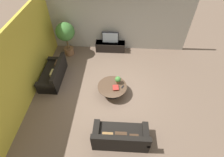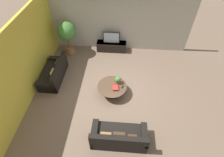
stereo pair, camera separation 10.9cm
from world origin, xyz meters
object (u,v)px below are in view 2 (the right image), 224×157
object	(u,v)px
media_console	(111,46)
coffee_table	(112,88)
couch_by_wall	(54,73)
television	(111,38)
potted_palm_tall	(67,33)
couch_near_entry	(119,137)
potted_plant_tabletop	(118,80)

from	to	relation	value
media_console	coffee_table	bearing A→B (deg)	-84.93
couch_by_wall	coffee_table	bearing A→B (deg)	75.07
television	couch_by_wall	distance (m)	3.36
media_console	potted_palm_tall	world-z (taller)	potted_palm_tall
couch_by_wall	couch_near_entry	xyz separation A→B (m)	(3.05, -2.78, 0.00)
television	potted_plant_tabletop	distance (m)	2.85
media_console	potted_plant_tabletop	world-z (taller)	potted_plant_tabletop
media_console	television	world-z (taller)	television
coffee_table	couch_near_entry	size ratio (longest dim) A/B	0.65
couch_by_wall	couch_near_entry	bearing A→B (deg)	47.63
couch_near_entry	potted_plant_tabletop	distance (m)	2.30
media_console	couch_by_wall	world-z (taller)	couch_by_wall
media_console	coffee_table	xyz separation A→B (m)	(0.27, -3.01, 0.05)
media_console	potted_plant_tabletop	size ratio (longest dim) A/B	4.68
media_console	coffee_table	distance (m)	3.02
media_console	couch_near_entry	distance (m)	5.12
coffee_table	potted_plant_tabletop	xyz separation A→B (m)	(0.22, 0.20, 0.31)
potted_palm_tall	potted_plant_tabletop	distance (m)	3.59
couch_near_entry	media_console	bearing A→B (deg)	-82.69
television	coffee_table	size ratio (longest dim) A/B	0.71
potted_plant_tabletop	coffee_table	bearing A→B (deg)	-137.77
coffee_table	couch_by_wall	world-z (taller)	couch_by_wall
potted_palm_tall	media_console	bearing A→B (deg)	11.33
television	coffee_table	world-z (taller)	television
coffee_table	couch_by_wall	distance (m)	2.76
media_console	television	distance (m)	0.54
couch_by_wall	potted_palm_tall	xyz separation A→B (m)	(0.26, 1.87, 0.91)
couch_by_wall	potted_palm_tall	world-z (taller)	potted_palm_tall
potted_plant_tabletop	potted_palm_tall	bearing A→B (deg)	137.79
coffee_table	couch_by_wall	size ratio (longest dim) A/B	0.64
media_console	television	bearing A→B (deg)	-90.00
television	potted_palm_tall	bearing A→B (deg)	-168.71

